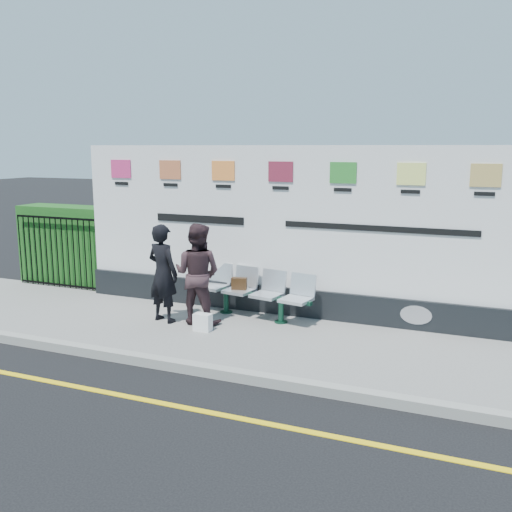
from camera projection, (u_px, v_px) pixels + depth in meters
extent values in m
plane|color=black|center=(139.00, 399.00, 7.11)|extent=(80.00, 80.00, 0.00)
cube|color=gray|center=(225.00, 334.00, 9.37)|extent=(14.00, 3.00, 0.12)
cube|color=gray|center=(179.00, 366.00, 8.00)|extent=(14.00, 0.18, 0.14)
cube|color=yellow|center=(139.00, 399.00, 7.11)|extent=(14.00, 0.10, 0.01)
cube|color=black|center=(281.00, 299.00, 10.35)|extent=(8.00, 0.30, 0.50)
cube|color=white|center=(282.00, 217.00, 10.07)|extent=(8.00, 0.14, 2.50)
cube|color=#1C5319|center=(71.00, 245.00, 12.53)|extent=(2.35, 0.70, 1.70)
imported|color=black|center=(163.00, 273.00, 9.73)|extent=(0.69, 0.54, 1.70)
imported|color=#342226|center=(197.00, 274.00, 9.64)|extent=(0.86, 0.68, 1.72)
cube|color=#311E0D|center=(239.00, 284.00, 10.15)|extent=(0.29, 0.17, 0.21)
cube|color=white|center=(203.00, 322.00, 9.34)|extent=(0.29, 0.17, 0.29)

